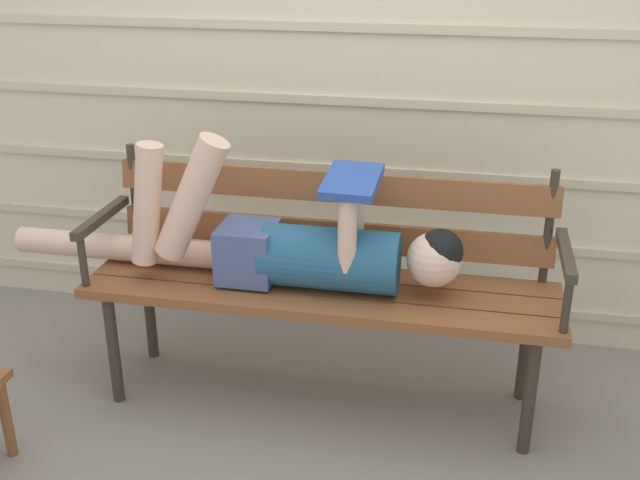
{
  "coord_description": "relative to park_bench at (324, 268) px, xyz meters",
  "views": [
    {
      "loc": [
        0.5,
        -2.29,
        1.69
      ],
      "look_at": [
        0.0,
        0.1,
        0.66
      ],
      "focal_mm": 42.57,
      "sensor_mm": 36.0,
      "label": 1
    }
  ],
  "objects": [
    {
      "name": "reclining_person",
      "position": [
        -0.13,
        -0.07,
        0.11
      ],
      "size": [
        1.71,
        0.26,
        0.56
      ],
      "color": "#23567A"
    },
    {
      "name": "house_siding",
      "position": [
        -0.0,
        0.59,
        0.64
      ],
      "size": [
        4.9,
        0.08,
        2.32
      ],
      "color": "beige",
      "rests_on": "ground"
    },
    {
      "name": "park_bench",
      "position": [
        0.0,
        0.0,
        0.0
      ],
      "size": [
        1.71,
        0.44,
        0.9
      ],
      "color": "brown",
      "rests_on": "ground"
    },
    {
      "name": "ground_plane",
      "position": [
        -0.0,
        -0.17,
        -0.52
      ],
      "size": [
        12.0,
        12.0,
        0.0
      ],
      "primitive_type": "plane",
      "color": "gray"
    }
  ]
}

